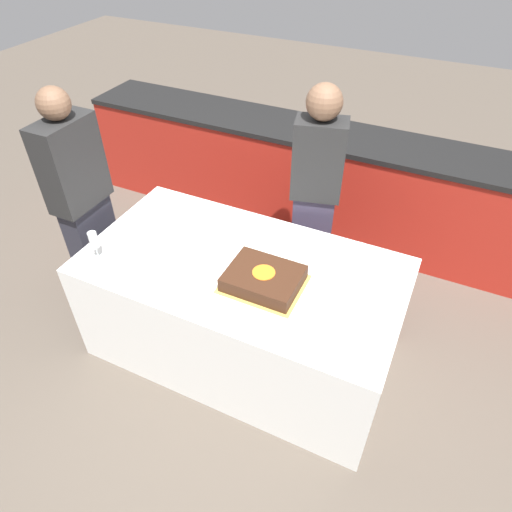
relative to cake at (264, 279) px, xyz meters
The scene contains 10 objects.
ground_plane 0.84m from the cake, 152.55° to the left, with size 14.00×14.00×0.00m, color brown.
back_counter 1.72m from the cake, 96.30° to the left, with size 4.40×0.58×0.92m.
dining_table 0.48m from the cake, 152.55° to the left, with size 1.89×1.01×0.77m.
cake is the anchor object (origin of this frame).
plate_stack 0.54m from the cake, behind, with size 0.22×0.22×0.08m.
wine_glass 1.01m from the cake, 167.73° to the right, with size 0.06×0.06×0.19m.
side_plate_near_cake 0.33m from the cake, 91.44° to the left, with size 0.18×0.18×0.00m.
utensil_pile 0.31m from the cake, 84.92° to the right, with size 0.16×0.08×0.02m.
person_cutting_cake 0.82m from the cake, 90.00° to the left, with size 0.36×0.27×1.62m.
person_seated_left 1.36m from the cake, behind, with size 0.20×0.39×1.63m.
Camera 1 is at (0.93, -1.77, 2.54)m, focal length 32.00 mm.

